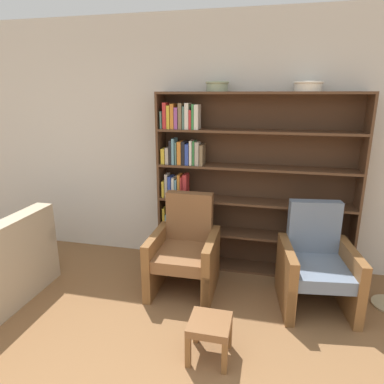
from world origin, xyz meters
The scene contains 7 objects.
wall_back centered at (0.00, 2.84, 1.38)m, with size 12.00×0.06×2.75m.
bookshelf centered at (0.21, 2.67, 0.96)m, with size 2.10×0.30×1.94m.
bowl_sage centered at (0.00, 2.65, 2.00)m, with size 0.24×0.24×0.10m.
bowl_cream centered at (0.88, 2.65, 2.00)m, with size 0.28×0.28×0.09m.
armchair_leather centered at (-0.21, 2.10, 0.40)m, with size 0.65×0.69×0.95m.
armchair_cushioned centered at (1.05, 2.10, 0.40)m, with size 0.72×0.76×0.95m.
footstool centered at (0.22, 1.18, 0.25)m, with size 0.31×0.31×0.32m.
Camera 1 is at (0.58, -0.95, 1.92)m, focal length 32.00 mm.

